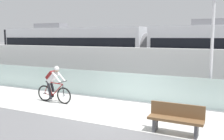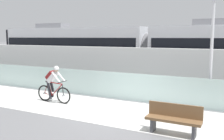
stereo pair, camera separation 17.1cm
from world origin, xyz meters
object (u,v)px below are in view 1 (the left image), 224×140
at_px(cyclist_on_bike, 54,84).
at_px(bench, 176,118).
at_px(tram, 149,52).
at_px(lamp_post_antenna, 213,25).

bearing_deg(cyclist_on_bike, bench, -13.02).
relative_size(tram, bench, 14.10).
xyz_separation_m(tram, cyclist_on_bike, (-2.01, -6.85, -1.09)).
bearing_deg(lamp_post_antenna, tram, 131.20).
xyz_separation_m(tram, lamp_post_antenna, (4.12, -4.70, 1.40)).
relative_size(lamp_post_antenna, bench, 3.25).
bearing_deg(cyclist_on_bike, lamp_post_antenna, 19.35).
distance_m(tram, bench, 8.98).
relative_size(tram, lamp_post_antenna, 4.34).
bearing_deg(lamp_post_antenna, cyclist_on_bike, -160.65).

